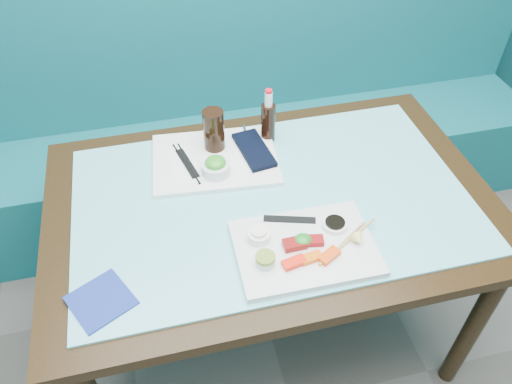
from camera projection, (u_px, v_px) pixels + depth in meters
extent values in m
cube|color=#105F66|center=(229.00, 168.00, 2.47)|extent=(3.00, 0.55, 0.45)
cube|color=#105F66|center=(216.00, 60.00, 2.30)|extent=(3.00, 0.12, 0.95)
cube|color=black|center=(272.00, 204.00, 1.58)|extent=(1.40, 0.90, 0.04)
cylinder|color=black|center=(474.00, 326.00, 1.69)|extent=(0.06, 0.06, 0.71)
cylinder|color=black|center=(96.00, 232.00, 2.00)|extent=(0.06, 0.06, 0.71)
cylinder|color=black|center=(383.00, 182.00, 2.21)|extent=(0.06, 0.06, 0.71)
cube|color=#69C7D3|center=(272.00, 198.00, 1.57)|extent=(1.22, 0.76, 0.01)
cube|color=silver|center=(305.00, 248.00, 1.40)|extent=(0.40, 0.29, 0.02)
cube|color=#FF1F0A|center=(294.00, 263.00, 1.34)|extent=(0.07, 0.04, 0.02)
cube|color=#F75D09|center=(311.00, 258.00, 1.36)|extent=(0.06, 0.04, 0.01)
cube|color=#FF480A|center=(329.00, 256.00, 1.36)|extent=(0.07, 0.06, 0.02)
cube|color=maroon|center=(295.00, 244.00, 1.39)|extent=(0.06, 0.04, 0.02)
cube|color=maroon|center=(313.00, 241.00, 1.40)|extent=(0.06, 0.04, 0.02)
ellipsoid|color=#1B771C|center=(303.00, 240.00, 1.39)|extent=(0.06, 0.06, 0.03)
cylinder|color=silver|center=(265.00, 261.00, 1.34)|extent=(0.06, 0.06, 0.02)
cylinder|color=olive|center=(265.00, 257.00, 1.33)|extent=(0.07, 0.07, 0.01)
cylinder|color=white|center=(259.00, 236.00, 1.40)|extent=(0.08, 0.08, 0.03)
cylinder|color=white|center=(259.00, 231.00, 1.39)|extent=(0.05, 0.05, 0.01)
cylinder|color=white|center=(335.00, 225.00, 1.44)|extent=(0.07, 0.07, 0.01)
cylinder|color=black|center=(335.00, 222.00, 1.44)|extent=(0.06, 0.06, 0.01)
cone|color=#FFF478|center=(359.00, 240.00, 1.39)|extent=(0.04, 0.03, 0.04)
cube|color=black|center=(290.00, 219.00, 1.47)|extent=(0.15, 0.07, 0.00)
cylinder|color=#AD7851|center=(344.00, 242.00, 1.40)|extent=(0.17, 0.12, 0.01)
cylinder|color=tan|center=(348.00, 241.00, 1.40)|extent=(0.22, 0.13, 0.01)
cube|color=white|center=(215.00, 159.00, 1.68)|extent=(0.44, 0.35, 0.02)
cube|color=white|center=(215.00, 157.00, 1.68)|extent=(0.31, 0.23, 0.00)
cylinder|color=silver|center=(216.00, 168.00, 1.61)|extent=(0.12, 0.12, 0.04)
ellipsoid|color=#2E9422|center=(215.00, 163.00, 1.59)|extent=(0.08, 0.08, 0.03)
cylinder|color=black|center=(214.00, 130.00, 1.67)|extent=(0.09, 0.09, 0.15)
cube|color=black|center=(254.00, 150.00, 1.70)|extent=(0.12, 0.22, 0.02)
cylinder|color=silver|center=(245.00, 133.00, 1.77)|extent=(0.02, 0.08, 0.01)
cylinder|color=black|center=(186.00, 163.00, 1.65)|extent=(0.07, 0.22, 0.01)
cylinder|color=black|center=(189.00, 163.00, 1.65)|extent=(0.05, 0.22, 0.01)
cube|color=black|center=(187.00, 163.00, 1.65)|extent=(0.06, 0.16, 0.00)
cylinder|color=black|center=(268.00, 123.00, 1.73)|extent=(0.05, 0.05, 0.14)
cylinder|color=white|center=(269.00, 99.00, 1.66)|extent=(0.03, 0.03, 0.05)
cylinder|color=red|center=(269.00, 91.00, 1.64)|extent=(0.03, 0.03, 0.01)
cube|color=navy|center=(101.00, 300.00, 1.29)|extent=(0.19, 0.19, 0.01)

